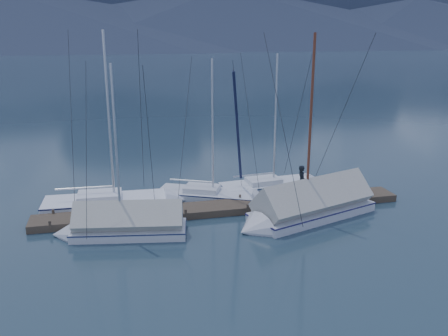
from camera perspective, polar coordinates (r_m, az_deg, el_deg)
The scene contains 9 objects.
ground at distance 21.53m, azimuth 1.24°, elevation -7.08°, with size 1000.00×1000.00×0.00m, color #172834.
dock at distance 23.28m, azimuth 0.00°, elevation -4.95°, with size 18.00×1.50×0.54m.
mooring_posts at distance 23.10m, azimuth -1.21°, elevation -4.49°, with size 15.12×1.52×0.35m.
sailboat_open_left at distance 24.50m, azimuth -11.84°, elevation -4.08°, with size 7.20×3.06×9.42m.
sailboat_open_mid at distance 24.90m, azimuth -0.38°, elevation -3.45°, with size 6.15×4.14×7.95m.
sailboat_open_right at distance 26.90m, azimuth 6.80°, elevation -2.05°, with size 6.28×2.63×8.12m.
sailboat_covered_near at distance 22.56m, azimuth 9.56°, elevation -4.92°, with size 7.53×4.37×9.38m.
sailboat_covered_far at distance 21.02m, azimuth -12.57°, elevation -6.91°, with size 5.92×2.74×8.02m.
person at distance 24.28m, azimuth 9.32°, elevation -1.61°, with size 0.61×0.40×1.67m, color black.
Camera 1 is at (-5.03, -19.14, 8.48)m, focal length 38.00 mm.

